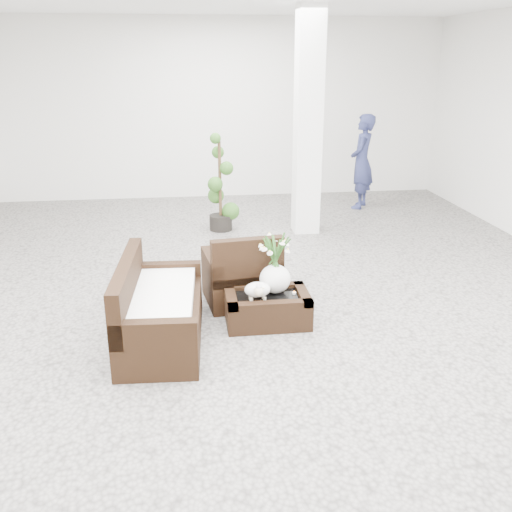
{
  "coord_description": "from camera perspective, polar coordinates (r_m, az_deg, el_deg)",
  "views": [
    {
      "loc": [
        -0.78,
        -6.11,
        2.76
      ],
      "look_at": [
        0.0,
        -0.1,
        0.62
      ],
      "focal_mm": 39.76,
      "sensor_mm": 36.0,
      "label": 1
    }
  ],
  "objects": [
    {
      "name": "loveseat",
      "position": [
        5.78,
        -9.55,
        -4.6
      ],
      "size": [
        0.86,
        1.65,
        0.86
      ],
      "primitive_type": "cube",
      "rotation": [
        0.0,
        0.0,
        1.51
      ],
      "color": "black",
      "rests_on": "ground"
    },
    {
      "name": "ground",
      "position": [
        6.75,
        -0.11,
        -4.69
      ],
      "size": [
        11.0,
        11.0,
        0.0
      ],
      "primitive_type": "plane",
      "color": "gray",
      "rests_on": "ground"
    },
    {
      "name": "tealight",
      "position": [
        6.2,
        3.86,
        -3.7
      ],
      "size": [
        0.04,
        0.04,
        0.03
      ],
      "primitive_type": "cylinder",
      "color": "white",
      "rests_on": "coffee_table"
    },
    {
      "name": "column",
      "position": [
        9.18,
        5.25,
        13.07
      ],
      "size": [
        0.4,
        0.4,
        3.5
      ],
      "primitive_type": "cube",
      "color": "white",
      "rests_on": "ground"
    },
    {
      "name": "topiary",
      "position": [
        9.37,
        -3.64,
        7.3
      ],
      "size": [
        0.42,
        0.42,
        1.58
      ],
      "primitive_type": null,
      "color": "#29511A",
      "rests_on": "ground"
    },
    {
      "name": "shopper",
      "position": [
        11.0,
        10.6,
        9.31
      ],
      "size": [
        0.67,
        0.77,
        1.76
      ],
      "primitive_type": "imported",
      "rotation": [
        0.0,
        0.0,
        -2.06
      ],
      "color": "navy",
      "rests_on": "ground"
    },
    {
      "name": "armchair",
      "position": [
        6.65,
        -1.52,
        -1.0
      ],
      "size": [
        0.91,
        0.88,
        0.87
      ],
      "primitive_type": "cube",
      "rotation": [
        0.0,
        0.0,
        3.27
      ],
      "color": "black",
      "rests_on": "ground"
    },
    {
      "name": "coffee_table",
      "position": [
        6.2,
        1.13,
        -5.38
      ],
      "size": [
        0.9,
        0.6,
        0.31
      ],
      "primitive_type": "cube",
      "color": "black",
      "rests_on": "ground"
    },
    {
      "name": "sheep_figurine",
      "position": [
        5.99,
        0.15,
        -3.57
      ],
      "size": [
        0.28,
        0.23,
        0.21
      ],
      "primitive_type": "ellipsoid",
      "color": "white",
      "rests_on": "coffee_table"
    },
    {
      "name": "planter_narcissus",
      "position": [
        6.09,
        1.95,
        -0.18
      ],
      "size": [
        0.44,
        0.44,
        0.8
      ],
      "primitive_type": null,
      "color": "white",
      "rests_on": "coffee_table"
    }
  ]
}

